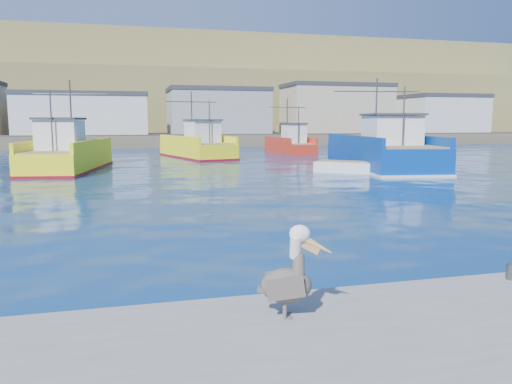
# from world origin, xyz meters

# --- Properties ---
(ground) EXTENTS (260.00, 260.00, 0.00)m
(ground) POSITION_xyz_m (0.00, 0.00, 0.00)
(ground) COLOR navy
(ground) RESTS_ON ground
(dock_bollards) EXTENTS (36.20, 0.20, 0.30)m
(dock_bollards) POSITION_xyz_m (0.60, -3.40, 0.65)
(dock_bollards) COLOR #4C4C4C
(dock_bollards) RESTS_ON dock
(far_shore) EXTENTS (200.00, 81.00, 24.00)m
(far_shore) POSITION_xyz_m (0.00, 109.20, 8.98)
(far_shore) COLOR brown
(far_shore) RESTS_ON ground
(trawler_yellow_a) EXTENTS (5.80, 12.11, 6.56)m
(trawler_yellow_a) POSITION_xyz_m (-8.11, 26.93, 1.06)
(trawler_yellow_a) COLOR #FFF617
(trawler_yellow_a) RESTS_ON ground
(trawler_yellow_b) EXTENTS (6.52, 11.89, 6.51)m
(trawler_yellow_b) POSITION_xyz_m (2.71, 37.71, 1.04)
(trawler_yellow_b) COLOR #FFF617
(trawler_yellow_b) RESTS_ON ground
(trawler_blue) EXTENTS (7.00, 14.52, 6.85)m
(trawler_blue) POSITION_xyz_m (14.52, 22.73, 1.18)
(trawler_blue) COLOR #043791
(trawler_blue) RESTS_ON ground
(boat_orange) EXTENTS (4.42, 8.57, 6.09)m
(boat_orange) POSITION_xyz_m (13.70, 41.89, 1.04)
(boat_orange) COLOR red
(boat_orange) RESTS_ON ground
(skiff_mid) EXTENTS (4.45, 4.02, 0.97)m
(skiff_mid) POSITION_xyz_m (10.68, 20.41, 0.31)
(skiff_mid) COLOR silver
(skiff_mid) RESTS_ON ground
(skiff_far) EXTENTS (2.81, 4.64, 0.95)m
(skiff_far) POSITION_xyz_m (23.78, 32.61, 0.30)
(skiff_far) COLOR silver
(skiff_far) RESTS_ON ground
(pelican) EXTENTS (1.15, 0.64, 1.43)m
(pelican) POSITION_xyz_m (-1.65, -4.08, 1.11)
(pelican) COLOR #595451
(pelican) RESTS_ON dock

